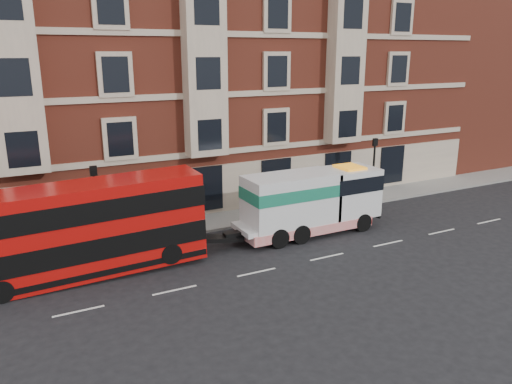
% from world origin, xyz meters
% --- Properties ---
extents(ground, '(120.00, 120.00, 0.00)m').
position_xyz_m(ground, '(0.00, 0.00, 0.00)').
color(ground, black).
rests_on(ground, ground).
extents(sidewalk, '(90.00, 3.00, 0.15)m').
position_xyz_m(sidewalk, '(0.00, 7.50, 0.07)').
color(sidewalk, slate).
rests_on(sidewalk, ground).
extents(victorian_terrace, '(45.00, 12.00, 20.40)m').
position_xyz_m(victorian_terrace, '(0.50, 15.00, 10.07)').
color(victorian_terrace, brown).
rests_on(victorian_terrace, ground).
extents(filler_east, '(18.00, 10.00, 19.00)m').
position_xyz_m(filler_east, '(32.00, 14.00, 9.43)').
color(filler_east, brown).
rests_on(filler_east, ground).
extents(lamp_post_west, '(0.35, 0.15, 4.35)m').
position_xyz_m(lamp_post_west, '(-6.00, 6.20, 2.68)').
color(lamp_post_west, black).
rests_on(lamp_post_west, sidewalk).
extents(lamp_post_east, '(0.35, 0.15, 4.35)m').
position_xyz_m(lamp_post_east, '(12.00, 6.20, 2.68)').
color(lamp_post_east, black).
rests_on(lamp_post_east, sidewalk).
extents(double_decker_bus, '(10.73, 2.46, 4.34)m').
position_xyz_m(double_decker_bus, '(-7.04, 3.28, 2.30)').
color(double_decker_bus, '#B20C09').
rests_on(double_decker_bus, ground).
extents(tow_truck, '(8.59, 2.54, 3.58)m').
position_xyz_m(tow_truck, '(5.01, 3.28, 1.90)').
color(tow_truck, silver).
rests_on(tow_truck, ground).
extents(pedestrian, '(0.80, 0.70, 1.85)m').
position_xyz_m(pedestrian, '(-7.32, 7.71, 1.07)').
color(pedestrian, '#1B1F37').
rests_on(pedestrian, sidewalk).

